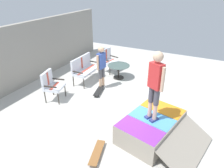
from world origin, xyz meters
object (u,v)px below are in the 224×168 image
(patio_chair_near_house, at_px, (108,58))
(patio_bench, at_px, (84,67))
(skateboard_by_bench, at_px, (99,91))
(skateboard_spare, at_px, (97,152))
(person_skater, at_px, (155,82))
(skate_ramp, at_px, (152,127))
(patio_chair_by_wall, at_px, (51,83))
(person_watching, at_px, (101,65))
(patio_table, at_px, (119,69))

(patio_chair_near_house, bearing_deg, patio_bench, 164.60)
(patio_bench, height_order, skateboard_by_bench, patio_bench)
(skateboard_spare, bearing_deg, patio_chair_near_house, 25.10)
(person_skater, bearing_deg, skateboard_by_bench, 59.05)
(skate_ramp, xyz_separation_m, patio_chair_by_wall, (0.27, 3.58, 0.33))
(skate_ramp, distance_m, person_skater, 1.31)
(patio_bench, distance_m, person_watching, 0.99)
(patio_chair_near_house, xyz_separation_m, skateboard_spare, (-4.51, -2.11, -0.53))
(person_watching, xyz_separation_m, skateboard_spare, (-2.99, -1.56, -0.85))
(patio_bench, bearing_deg, skate_ramp, -120.01)
(person_watching, relative_size, skateboard_spare, 1.96)
(patio_chair_near_house, relative_size, person_skater, 0.58)
(skate_ramp, bearing_deg, patio_table, 38.91)
(patio_chair_near_house, height_order, patio_table, patio_chair_near_house)
(skate_ramp, relative_size, skateboard_by_bench, 2.69)
(patio_bench, height_order, patio_chair_by_wall, same)
(patio_bench, height_order, person_watching, person_watching)
(skate_ramp, bearing_deg, patio_bench, 59.99)
(patio_bench, relative_size, patio_chair_near_house, 1.23)
(patio_bench, relative_size, skateboard_spare, 1.52)
(skate_ramp, height_order, person_watching, person_watching)
(patio_chair_by_wall, relative_size, person_skater, 0.58)
(patio_table, distance_m, skateboard_by_bench, 1.52)
(patio_chair_near_house, bearing_deg, skateboard_spare, -154.90)
(patio_chair_by_wall, xyz_separation_m, skateboard_spare, (-1.50, -2.65, -0.53))
(skateboard_by_bench, bearing_deg, patio_chair_by_wall, 132.77)
(patio_bench, height_order, patio_table, patio_bench)
(patio_bench, xyz_separation_m, skateboard_spare, (-3.19, -2.47, -0.53))
(patio_bench, bearing_deg, person_skater, -120.85)
(skate_ramp, height_order, patio_chair_near_house, patio_chair_near_house)
(patio_chair_near_house, xyz_separation_m, person_watching, (-1.52, -0.55, 0.32))
(patio_chair_near_house, height_order, skateboard_by_bench, patio_chair_near_house)
(skate_ramp, bearing_deg, skateboard_by_bench, 60.24)
(patio_table, relative_size, person_skater, 0.52)
(skate_ramp, relative_size, skateboard_spare, 2.69)
(patio_chair_by_wall, distance_m, skateboard_spare, 3.09)
(patio_table, bearing_deg, skate_ramp, -141.09)
(skate_ramp, distance_m, skateboard_spare, 1.55)
(person_skater, relative_size, skateboard_spare, 2.12)
(person_watching, xyz_separation_m, person_skater, (-1.82, -2.46, 0.66))
(patio_chair_by_wall, relative_size, skateboard_by_bench, 1.24)
(skateboard_spare, bearing_deg, patio_table, 18.55)
(patio_bench, height_order, patio_chair_near_house, same)
(skate_ramp, bearing_deg, patio_chair_by_wall, 85.63)
(skateboard_spare, bearing_deg, patio_chair_by_wall, 60.52)
(skate_ramp, distance_m, patio_chair_by_wall, 3.60)
(patio_chair_near_house, bearing_deg, patio_chair_by_wall, 169.92)
(patio_chair_by_wall, xyz_separation_m, person_skater, (-0.32, -3.55, 0.99))
(patio_chair_by_wall, bearing_deg, person_skater, -95.18)
(patio_bench, bearing_deg, skateboard_spare, -142.20)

